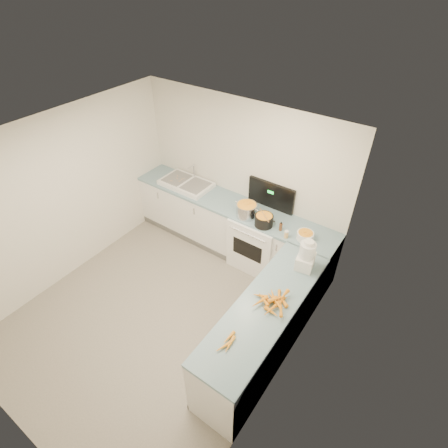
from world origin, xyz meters
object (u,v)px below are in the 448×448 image
Objects in this scene: sink at (186,183)px; steel_pot at (246,211)px; extract_bottle at (281,227)px; mixing_bowl at (305,236)px; spice_jar at (286,235)px; food_processor at (306,256)px; stove at (258,239)px; black_pot at (264,221)px.

sink reaches higher than steel_pot.
steel_pot is 0.57m from extract_bottle.
sink is 3.72× the size of mixing_bowl.
spice_jar is at bearing -6.80° from sink.
spice_jar is at bearing 140.41° from food_processor.
spice_jar is (0.54, -0.22, 0.52)m from stove.
steel_pot is 1.34× the size of mixing_bowl.
sink is 8.72× the size of spice_jar.
spice_jar is (1.99, -0.24, 0.01)m from sink.
mixing_bowl is 0.54× the size of food_processor.
extract_bottle is at bearing -175.50° from mixing_bowl.
stove is 0.58m from black_pot.
stove is 0.60m from steel_pot.
sink is at bearing 177.07° from mixing_bowl.
steel_pot is 0.72m from spice_jar.
steel_pot is at bearing 157.92° from food_processor.
black_pot is at bearing -173.86° from mixing_bowl.
stove is 0.78m from spice_jar.
sink is (-1.45, 0.02, 0.50)m from stove.
extract_bottle is 1.19× the size of spice_jar.
sink is 1.61m from black_pot.
mixing_bowl is 0.25m from spice_jar.
mixing_bowl is at bearing 6.14° from black_pot.
stove is at bearing 162.60° from extract_bottle.
sink is at bearing 173.60° from black_pot.
sink is 1.29m from steel_pot.
food_processor is at bearing -14.00° from sink.
mixing_bowl is at bearing 114.55° from food_processor.
black_pot is at bearing -6.40° from sink.
mixing_bowl is 0.36m from extract_bottle.
steel_pot reaches higher than extract_bottle.
stove reaches higher than mixing_bowl.
stove is 1.54m from sink.
spice_jar is at bearing -7.98° from steel_pot.
steel_pot is 1.25m from food_processor.
steel_pot is 3.15× the size of spice_jar.
sink is 2.77× the size of steel_pot.
food_processor reaches higher than mixing_bowl.
stove is at bearing 149.07° from food_processor.
black_pot is 1.14× the size of mixing_bowl.
stove is 11.60× the size of extract_bottle.
sink is at bearing 179.38° from stove.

